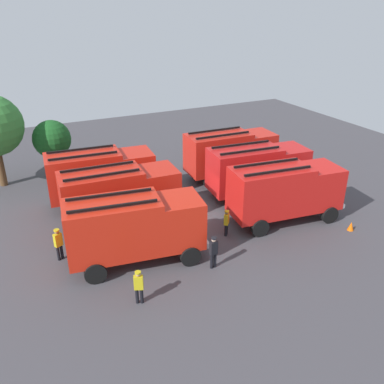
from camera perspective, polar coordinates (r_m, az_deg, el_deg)
ground_plane at (r=27.16m, az=0.00°, el=-2.68°), size 51.88×51.88×0.00m
fire_truck_0 at (r=21.26m, az=-8.08°, el=-4.79°), size 7.48×3.59×3.88m
fire_truck_1 at (r=25.69m, az=12.90°, el=0.29°), size 7.44×3.43×3.88m
fire_truck_2 at (r=24.92m, az=-10.08°, el=-0.25°), size 7.32×3.08×3.88m
fire_truck_3 at (r=28.69m, az=9.19°, el=3.29°), size 7.40×3.31×3.88m
fire_truck_4 at (r=28.08m, az=-12.69°, el=2.50°), size 7.38×3.25×3.88m
fire_truck_5 at (r=31.67m, az=5.38°, el=5.62°), size 7.30×3.00×3.88m
firefighter_0 at (r=21.19m, az=3.04°, el=-8.22°), size 0.44×0.30×1.82m
firefighter_1 at (r=31.99m, az=17.62°, el=2.31°), size 0.44×0.48×1.62m
firefighter_2 at (r=24.12m, az=4.86°, el=-4.17°), size 0.46×0.47×1.62m
firefighter_3 at (r=19.10m, az=-7.48°, el=-12.88°), size 0.48×0.39×1.74m
firefighter_4 at (r=22.92m, az=-18.22°, el=-6.75°), size 0.48×0.39×1.84m
tree_1 at (r=33.46m, az=-19.05°, el=7.01°), size 2.91×2.91×4.51m
traffic_cone_0 at (r=26.66m, az=21.39°, el=-4.47°), size 0.39×0.39×0.56m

